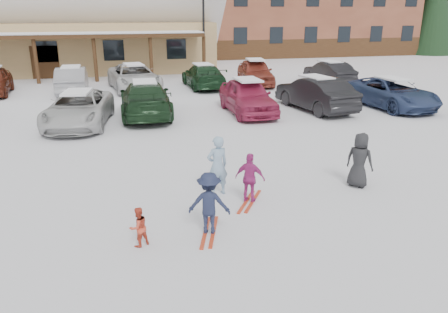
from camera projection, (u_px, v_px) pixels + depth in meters
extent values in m
plane|color=white|center=(221.00, 210.00, 10.42)|extent=(160.00, 160.00, 0.00)
cube|color=tan|center=(26.00, 46.00, 33.66)|extent=(28.00, 10.00, 3.60)
cube|color=#422814|center=(5.00, 36.00, 27.59)|extent=(25.20, 2.60, 0.25)
cube|color=brown|center=(141.00, 9.00, 44.09)|extent=(7.00, 12.60, 9.00)
cube|color=#422814|center=(310.00, 49.00, 42.23)|extent=(24.00, 0.10, 1.80)
cylinder|color=black|center=(204.00, 33.00, 31.53)|extent=(0.16, 0.16, 5.81)
cylinder|color=black|center=(428.00, 48.00, 46.27)|extent=(0.60, 0.60, 1.32)
cylinder|color=black|center=(187.00, 44.00, 52.09)|extent=(0.60, 0.60, 1.08)
cone|color=black|center=(186.00, 4.00, 50.62)|extent=(3.96, 3.96, 8.10)
cylinder|color=black|center=(386.00, 38.00, 60.03)|extent=(0.60, 0.60, 1.38)
imported|color=#86A6C0|center=(217.00, 166.00, 11.07)|extent=(0.64, 0.49, 1.56)
imported|color=#D5452D|center=(138.00, 227.00, 8.73)|extent=(0.51, 0.48, 0.84)
imported|color=#1B223C|center=(209.00, 203.00, 9.15)|extent=(1.00, 0.76, 1.37)
cube|color=#BB361A|center=(209.00, 232.00, 9.37)|extent=(0.62, 1.39, 0.03)
imported|color=#AE2D7D|center=(250.00, 178.00, 10.65)|extent=(0.80, 0.65, 1.27)
cube|color=#BB361A|center=(250.00, 201.00, 10.85)|extent=(0.90, 1.30, 0.03)
imported|color=#232326|center=(360.00, 160.00, 11.60)|extent=(0.83, 0.86, 1.49)
imported|color=silver|center=(79.00, 109.00, 17.79)|extent=(2.91, 5.25, 1.39)
imported|color=#18341C|center=(145.00, 99.00, 19.34)|extent=(2.27, 5.35, 1.54)
imported|color=#A8284E|center=(247.00, 96.00, 19.84)|extent=(1.92, 4.60, 1.55)
imported|color=black|center=(315.00, 94.00, 20.49)|extent=(2.45, 4.97, 1.57)
imported|color=navy|center=(391.00, 93.00, 21.05)|extent=(2.92, 5.31, 1.41)
imported|color=#9B9BA0|center=(72.00, 80.00, 24.61)|extent=(1.70, 4.56, 1.49)
imported|color=silver|center=(134.00, 77.00, 25.52)|extent=(3.26, 5.75, 1.51)
imported|color=#17381E|center=(203.00, 76.00, 26.40)|extent=(2.16, 4.92, 1.41)
imported|color=brown|center=(255.00, 72.00, 27.38)|extent=(2.37, 4.79, 1.57)
imported|color=black|center=(329.00, 73.00, 27.76)|extent=(1.82, 4.38, 1.41)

